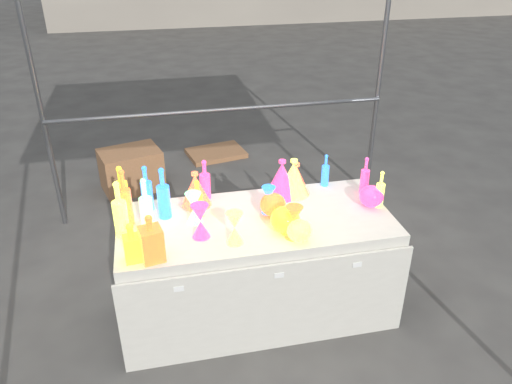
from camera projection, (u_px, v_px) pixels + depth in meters
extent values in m
plane|color=#5D5B56|center=(256.00, 306.00, 3.64)|extent=(80.00, 80.00, 0.00)
cylinder|color=gray|center=(38.00, 98.00, 4.08)|extent=(0.04, 0.04, 2.40)
cylinder|color=gray|center=(380.00, 77.00, 4.63)|extent=(0.04, 0.04, 2.40)
cylinder|color=gray|center=(221.00, 110.00, 4.43)|extent=(3.00, 0.04, 0.04)
cube|color=silver|center=(256.00, 265.00, 3.46)|extent=(1.80, 0.80, 0.75)
cube|color=silver|center=(270.00, 309.00, 3.12)|extent=(1.84, 0.02, 0.68)
cube|color=white|center=(179.00, 289.00, 2.88)|extent=(0.06, 0.00, 0.03)
cube|color=white|center=(279.00, 275.00, 3.00)|extent=(0.06, 0.00, 0.03)
cube|color=white|center=(357.00, 265.00, 3.09)|extent=(0.06, 0.00, 0.03)
cube|color=#A9734C|center=(131.00, 170.00, 5.15)|extent=(0.68, 0.57, 0.43)
cube|color=#A9734C|center=(216.00, 153.00, 5.99)|extent=(0.73, 0.59, 0.06)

